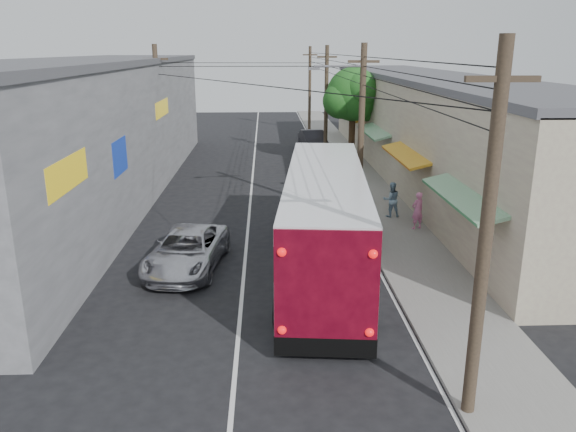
% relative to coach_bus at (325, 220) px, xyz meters
% --- Properties ---
extents(ground, '(120.00, 120.00, 0.00)m').
position_rel_coach_bus_xyz_m(ground, '(-2.91, -6.56, -1.89)').
color(ground, black).
rests_on(ground, ground).
extents(sidewalk, '(3.00, 80.00, 0.12)m').
position_rel_coach_bus_xyz_m(sidewalk, '(3.59, 13.44, -1.83)').
color(sidewalk, slate).
rests_on(sidewalk, ground).
extents(building_right, '(7.09, 40.00, 6.25)m').
position_rel_coach_bus_xyz_m(building_right, '(8.08, 15.44, 1.26)').
color(building_right, '#BFB897').
rests_on(building_right, ground).
extents(building_left, '(7.20, 36.00, 7.25)m').
position_rel_coach_bus_xyz_m(building_left, '(-11.41, 11.44, 1.76)').
color(building_left, gray).
rests_on(building_left, ground).
extents(utility_poles, '(11.80, 45.28, 8.00)m').
position_rel_coach_bus_xyz_m(utility_poles, '(0.22, 13.77, 2.24)').
color(utility_poles, '#473828').
rests_on(utility_poles, ground).
extents(street_tree, '(4.40, 4.00, 6.60)m').
position_rel_coach_bus_xyz_m(street_tree, '(3.96, 19.46, 2.78)').
color(street_tree, '#3F2B19').
rests_on(street_tree, ground).
extents(coach_bus, '(3.90, 12.87, 3.65)m').
position_rel_coach_bus_xyz_m(coach_bus, '(0.00, 0.00, 0.00)').
color(coach_bus, white).
rests_on(coach_bus, ground).
extents(jeepney, '(3.01, 5.38, 1.42)m').
position_rel_coach_bus_xyz_m(jeepney, '(-4.97, 0.30, -1.18)').
color(jeepney, silver).
rests_on(jeepney, ground).
extents(parked_suv, '(2.30, 5.41, 1.56)m').
position_rel_coach_bus_xyz_m(parked_suv, '(1.01, 9.36, -1.11)').
color(parked_suv, '#AAA9B2').
rests_on(parked_suv, ground).
extents(parked_car_mid, '(1.65, 3.91, 1.32)m').
position_rel_coach_bus_xyz_m(parked_car_mid, '(1.69, 14.91, -1.23)').
color(parked_car_mid, black).
rests_on(parked_car_mid, ground).
extents(parked_car_far, '(2.15, 4.92, 1.57)m').
position_rel_coach_bus_xyz_m(parked_car_far, '(1.69, 25.05, -1.11)').
color(parked_car_far, black).
rests_on(parked_car_far, ground).
extents(pedestrian_near, '(0.71, 0.61, 1.65)m').
position_rel_coach_bus_xyz_m(pedestrian_near, '(4.54, 4.33, -0.95)').
color(pedestrian_near, pink).
rests_on(pedestrian_near, sidewalk).
extents(pedestrian_far, '(0.86, 0.69, 1.66)m').
position_rel_coach_bus_xyz_m(pedestrian_far, '(3.81, 6.23, -0.94)').
color(pedestrian_far, '#88ABC7').
rests_on(pedestrian_far, sidewalk).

